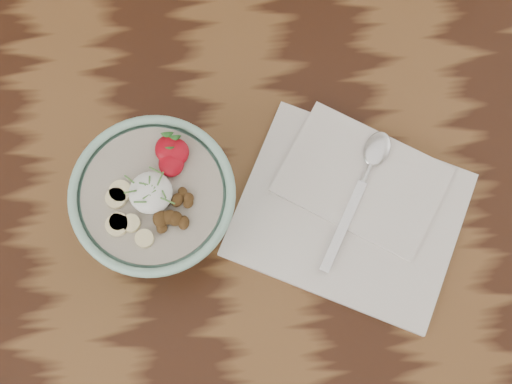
% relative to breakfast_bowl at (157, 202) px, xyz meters
% --- Properties ---
extents(table, '(1.60, 0.90, 0.75)m').
position_rel_breakfast_bowl_xyz_m(table, '(0.21, -0.05, -0.15)').
color(table, black).
rests_on(table, ground).
extents(breakfast_bowl, '(0.17, 0.17, 0.12)m').
position_rel_breakfast_bowl_xyz_m(breakfast_bowl, '(0.00, 0.00, 0.00)').
color(breakfast_bowl, '#93C6B1').
rests_on(breakfast_bowl, table).
extents(napkin, '(0.31, 0.29, 0.02)m').
position_rel_breakfast_bowl_xyz_m(napkin, '(0.22, -0.01, -0.05)').
color(napkin, white).
rests_on(napkin, table).
extents(spoon, '(0.11, 0.17, 0.01)m').
position_rel_breakfast_bowl_xyz_m(spoon, '(0.24, 0.03, -0.04)').
color(spoon, silver).
rests_on(spoon, napkin).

